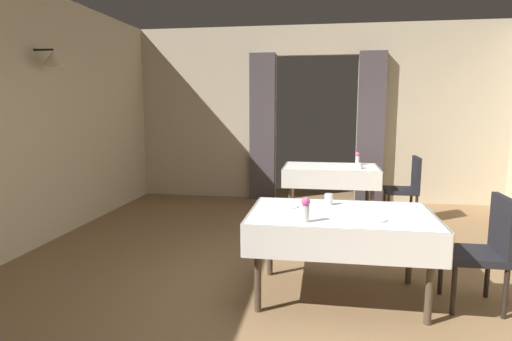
# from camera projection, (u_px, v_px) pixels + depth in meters

# --- Properties ---
(ground) EXTENTS (10.08, 10.08, 0.00)m
(ground) POSITION_uv_depth(u_px,v_px,m) (302.00, 306.00, 3.52)
(ground) COLOR olive
(wall_back) EXTENTS (6.40, 0.27, 3.00)m
(wall_back) POSITION_uv_depth(u_px,v_px,m) (316.00, 114.00, 7.38)
(wall_back) COLOR beige
(wall_back) RESTS_ON ground
(dining_table_mid) EXTENTS (1.54, 1.00, 0.75)m
(dining_table_mid) POSITION_uv_depth(u_px,v_px,m) (341.00, 222.00, 3.61)
(dining_table_mid) COLOR #4C3D2D
(dining_table_mid) RESTS_ON ground
(dining_table_far) EXTENTS (1.40, 0.93, 0.75)m
(dining_table_far) POSITION_uv_depth(u_px,v_px,m) (331.00, 173.00, 6.38)
(dining_table_far) COLOR #4C3D2D
(dining_table_far) RESTS_ON ground
(chair_mid_right) EXTENTS (0.44, 0.44, 0.93)m
(chair_mid_right) POSITION_uv_depth(u_px,v_px,m) (485.00, 246.00, 3.45)
(chair_mid_right) COLOR black
(chair_mid_right) RESTS_ON ground
(chair_far_right) EXTENTS (0.44, 0.44, 0.93)m
(chair_far_right) POSITION_uv_depth(u_px,v_px,m) (407.00, 185.00, 6.12)
(chair_far_right) COLOR black
(chair_far_right) RESTS_ON ground
(flower_vase_mid) EXTENTS (0.07, 0.07, 0.20)m
(flower_vase_mid) POSITION_uv_depth(u_px,v_px,m) (306.00, 209.00, 3.29)
(flower_vase_mid) COLOR silver
(flower_vase_mid) RESTS_ON dining_table_mid
(plate_mid_b) EXTENTS (0.22, 0.22, 0.01)m
(plate_mid_b) POSITION_uv_depth(u_px,v_px,m) (372.00, 219.00, 3.37)
(plate_mid_b) COLOR white
(plate_mid_b) RESTS_ON dining_table_mid
(plate_mid_c) EXTENTS (0.21, 0.21, 0.01)m
(plate_mid_c) POSITION_uv_depth(u_px,v_px,m) (286.00, 206.00, 3.80)
(plate_mid_c) COLOR white
(plate_mid_c) RESTS_ON dining_table_mid
(glass_mid_d) EXTENTS (0.07, 0.07, 0.10)m
(glass_mid_d) POSITION_uv_depth(u_px,v_px,m) (329.00, 199.00, 3.88)
(glass_mid_d) COLOR silver
(glass_mid_d) RESTS_ON dining_table_mid
(flower_vase_far) EXTENTS (0.07, 0.07, 0.20)m
(flower_vase_far) POSITION_uv_depth(u_px,v_px,m) (357.00, 158.00, 6.53)
(flower_vase_far) COLOR silver
(flower_vase_far) RESTS_ON dining_table_far
(glass_far_b) EXTENTS (0.08, 0.08, 0.08)m
(glass_far_b) POSITION_uv_depth(u_px,v_px,m) (360.00, 166.00, 6.14)
(glass_far_b) COLOR silver
(glass_far_b) RESTS_ON dining_table_far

